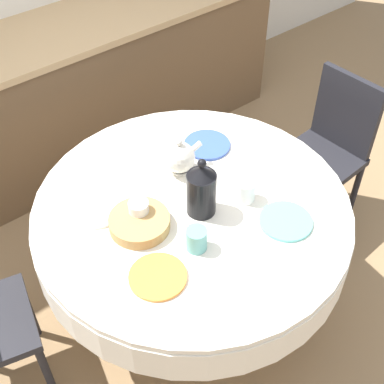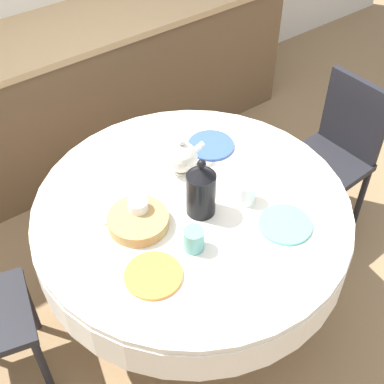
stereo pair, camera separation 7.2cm
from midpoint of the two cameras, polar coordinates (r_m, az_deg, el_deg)
ground_plane at (r=2.89m, az=-0.73°, el=-11.97°), size 12.00×12.00×0.00m
kitchen_counter at (r=3.48m, az=-15.92°, el=8.78°), size 3.24×0.64×0.93m
dining_table at (r=2.38m, az=-0.87°, el=-3.47°), size 1.38×1.38×0.76m
chair_left at (r=3.06m, az=13.74°, el=4.79°), size 0.43×0.43×0.91m
plate_near_left at (r=2.05m, az=-4.69°, el=-9.01°), size 0.22×0.22×0.01m
cup_near_left at (r=2.10m, az=-0.50°, el=-5.08°), size 0.08×0.08×0.10m
plate_near_right at (r=2.25m, az=9.07°, el=-3.11°), size 0.22×0.22×0.01m
cup_near_right at (r=2.29m, az=4.86°, el=0.12°), size 0.08×0.08×0.10m
plate_far_left at (r=2.31m, az=-10.91°, el=-1.79°), size 0.22×0.22×0.01m
cup_far_left at (r=2.21m, az=-6.60°, el=-2.07°), size 0.08×0.08×0.10m
plate_far_right at (r=2.57m, az=0.81°, el=5.04°), size 0.22×0.22×0.01m
cup_far_right at (r=2.42m, az=-1.98°, el=3.28°), size 0.08×0.08×0.10m
coffee_carafe at (r=2.18m, az=0.06°, el=0.22°), size 0.12×0.12×0.28m
teapot at (r=2.39m, az=-2.19°, el=3.70°), size 0.20×0.14×0.19m
bread_basket at (r=2.20m, az=-6.57°, el=-3.27°), size 0.25×0.25×0.05m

